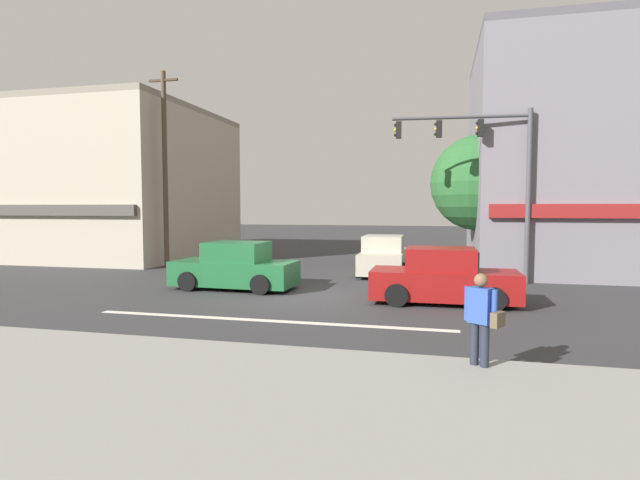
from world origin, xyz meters
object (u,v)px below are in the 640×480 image
sedan_waiting_far (383,257)px  pedestrian_foreground_with_bag (481,318)px  sedan_crossing_center (235,268)px  sedan_crossing_rightbound (443,278)px  street_tree (479,183)px  utility_pole_far_right (544,173)px  utility_pole_near_left (165,167)px  traffic_light_mast (491,163)px

sedan_waiting_far → pedestrian_foreground_with_bag: bearing=-76.4°
sedan_crossing_center → sedan_crossing_rightbound: same height
street_tree → sedan_waiting_far: 5.26m
utility_pole_far_right → sedan_waiting_far: (-6.42, -2.11, -3.42)m
street_tree → utility_pole_far_right: size_ratio=0.73×
utility_pole_near_left → traffic_light_mast: size_ratio=1.42×
utility_pole_far_right → sedan_crossing_center: size_ratio=1.92×
traffic_light_mast → street_tree: bearing=92.3°
utility_pole_far_right → pedestrian_foreground_with_bag: utility_pole_far_right is taller
utility_pole_near_left → utility_pole_far_right: 16.41m
sedan_crossing_center → pedestrian_foreground_with_bag: 10.21m
utility_pole_near_left → pedestrian_foreground_with_bag: size_ratio=5.26×
pedestrian_foreground_with_bag → utility_pole_near_left: bearing=136.7°
traffic_light_mast → pedestrian_foreground_with_bag: size_ratio=3.71×
street_tree → utility_pole_near_left: 13.84m
street_tree → sedan_crossing_rightbound: (-1.48, -7.79, -3.05)m
utility_pole_near_left → sedan_crossing_rightbound: size_ratio=2.14×
utility_pole_near_left → sedan_crossing_center: utility_pole_near_left is taller
sedan_crossing_rightbound → sedan_crossing_center: bearing=172.1°
street_tree → sedan_crossing_rightbound: street_tree is taller
traffic_light_mast → sedan_crossing_rightbound: bearing=-110.5°
street_tree → sedan_crossing_center: bearing=-140.2°
traffic_light_mast → sedan_crossing_rightbound: (-1.62, -4.33, -3.59)m
utility_pole_far_right → traffic_light_mast: bearing=-124.3°
sedan_crossing_rightbound → pedestrian_foreground_with_bag: size_ratio=2.46×
utility_pole_far_right → sedan_crossing_center: (-10.84, -7.00, -3.42)m
sedan_crossing_rightbound → utility_pole_near_left: bearing=154.4°
sedan_crossing_rightbound → pedestrian_foreground_with_bag: pedestrian_foreground_with_bag is taller
traffic_light_mast → pedestrian_foreground_with_bag: 11.08m
sedan_waiting_far → pedestrian_foreground_with_bag: pedestrian_foreground_with_bag is taller
traffic_light_mast → sedan_crossing_rightbound: 5.85m
utility_pole_far_right → pedestrian_foreground_with_bag: size_ratio=4.77×
sedan_crossing_center → sedan_crossing_rightbound: size_ratio=1.01×
utility_pole_near_left → sedan_crossing_center: (5.44, -4.92, -3.83)m
traffic_light_mast → sedan_waiting_far: traffic_light_mast is taller
utility_pole_near_left → pedestrian_foreground_with_bag: 17.90m
traffic_light_mast → sedan_crossing_center: size_ratio=1.49×
sedan_crossing_center → sedan_crossing_rightbound: 6.82m
sedan_waiting_far → pedestrian_foreground_with_bag: (2.90, -12.01, 0.24)m
sedan_waiting_far → pedestrian_foreground_with_bag: size_ratio=2.47×
sedan_crossing_rightbound → street_tree: bearing=79.3°
street_tree → traffic_light_mast: traffic_light_mast is taller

